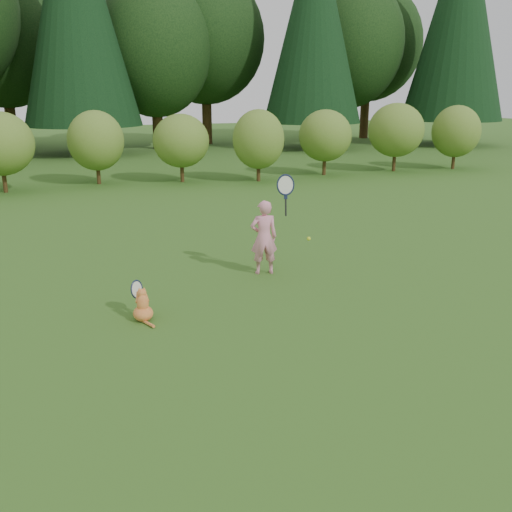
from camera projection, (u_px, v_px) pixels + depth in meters
name	position (u px, v px, depth m)	size (l,w,h in m)	color
ground	(262.00, 315.00, 8.62)	(100.00, 100.00, 0.00)	#305417
shrub_row	(131.00, 146.00, 19.95)	(28.00, 3.00, 2.80)	#5B7A26
child	(265.00, 236.00, 10.42)	(0.79, 0.46, 2.06)	pink
cat	(142.00, 303.00, 8.40)	(0.37, 0.69, 0.69)	#D14E28
tennis_ball	(309.00, 239.00, 10.59)	(0.07, 0.07, 0.07)	#BAE11A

